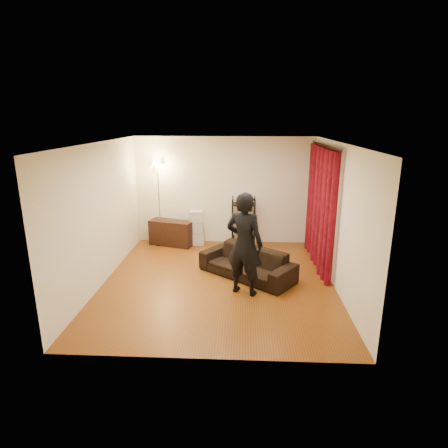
# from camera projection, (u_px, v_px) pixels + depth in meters

# --- Properties ---
(floor) EXTENTS (5.00, 5.00, 0.00)m
(floor) POSITION_uv_depth(u_px,v_px,m) (218.00, 281.00, 7.45)
(floor) COLOR brown
(floor) RESTS_ON ground
(ceiling) EXTENTS (5.00, 5.00, 0.00)m
(ceiling) POSITION_uv_depth(u_px,v_px,m) (218.00, 143.00, 6.71)
(ceiling) COLOR white
(ceiling) RESTS_ON ground
(wall_back) EXTENTS (5.00, 0.00, 5.00)m
(wall_back) POSITION_uv_depth(u_px,v_px,m) (224.00, 191.00, 9.48)
(wall_back) COLOR white
(wall_back) RESTS_ON ground
(wall_front) EXTENTS (5.00, 0.00, 5.00)m
(wall_front) POSITION_uv_depth(u_px,v_px,m) (205.00, 266.00, 4.68)
(wall_front) COLOR white
(wall_front) RESTS_ON ground
(wall_left) EXTENTS (0.00, 5.00, 5.00)m
(wall_left) POSITION_uv_depth(u_px,v_px,m) (101.00, 214.00, 7.19)
(wall_left) COLOR white
(wall_left) RESTS_ON ground
(wall_right) EXTENTS (0.00, 5.00, 5.00)m
(wall_right) POSITION_uv_depth(u_px,v_px,m) (338.00, 217.00, 6.97)
(wall_right) COLOR white
(wall_right) RESTS_ON ground
(curtain_rod) EXTENTS (0.04, 2.65, 0.04)m
(curtain_rod) POSITION_uv_depth(u_px,v_px,m) (325.00, 146.00, 7.72)
(curtain_rod) COLOR black
(curtain_rod) RESTS_ON wall_right
(curtain) EXTENTS (0.22, 2.65, 2.55)m
(curtain) POSITION_uv_depth(u_px,v_px,m) (320.00, 207.00, 8.08)
(curtain) COLOR maroon
(curtain) RESTS_ON ground
(sofa) EXTENTS (2.05, 1.83, 0.58)m
(sofa) POSITION_uv_depth(u_px,v_px,m) (247.00, 263.00, 7.61)
(sofa) COLOR black
(sofa) RESTS_ON ground
(person) EXTENTS (0.82, 0.69, 1.90)m
(person) POSITION_uv_depth(u_px,v_px,m) (244.00, 244.00, 6.71)
(person) COLOR black
(person) RESTS_ON ground
(media_cabinet) EXTENTS (1.17, 0.71, 0.64)m
(media_cabinet) POSITION_uv_depth(u_px,v_px,m) (171.00, 233.00, 9.49)
(media_cabinet) COLOR #311A10
(media_cabinet) RESTS_ON ground
(storage_boxes) EXTENTS (0.36, 0.29, 0.89)m
(storage_boxes) POSITION_uv_depth(u_px,v_px,m) (197.00, 228.00, 9.50)
(storage_boxes) COLOR beige
(storage_boxes) RESTS_ON ground
(wire_shelf) EXTENTS (0.64, 0.52, 1.23)m
(wire_shelf) POSITION_uv_depth(u_px,v_px,m) (243.00, 221.00, 9.44)
(wire_shelf) COLOR black
(wire_shelf) RESTS_ON ground
(floor_lamp) EXTENTS (0.44, 0.44, 2.18)m
(floor_lamp) POSITION_uv_depth(u_px,v_px,m) (159.00, 203.00, 9.33)
(floor_lamp) COLOR silver
(floor_lamp) RESTS_ON ground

